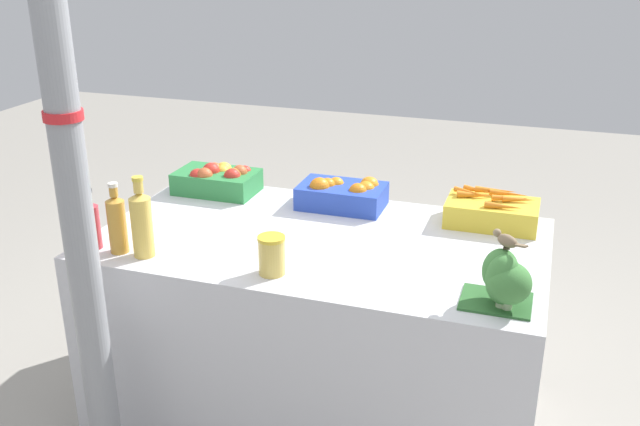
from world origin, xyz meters
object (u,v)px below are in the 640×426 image
object	(u,v)px
broccoli_pile	(504,280)
juice_bottle_ruby	(92,223)
support_pole	(66,137)
carrot_crate	(492,211)
juice_bottle_golden	(142,222)
orange_crate	(343,194)
sparrow_bird	(506,240)
apple_crate	(218,179)
juice_bottle_amber	(117,223)
pickle_jar	(272,255)

from	to	relation	value
broccoli_pile	juice_bottle_ruby	size ratio (longest dim) A/B	0.96
support_pole	carrot_crate	world-z (taller)	support_pole
support_pole	juice_bottle_golden	distance (m)	0.51
orange_crate	sparrow_bird	world-z (taller)	sparrow_bird
apple_crate	juice_bottle_golden	xyz separation A→B (m)	(0.04, -0.69, 0.07)
support_pole	sparrow_bird	distance (m)	1.36
carrot_crate	sparrow_bird	distance (m)	0.66
broccoli_pile	juice_bottle_golden	xyz separation A→B (m)	(-1.25, -0.02, 0.03)
juice_bottle_amber	pickle_jar	xyz separation A→B (m)	(0.59, 0.01, -0.05)
broccoli_pile	sparrow_bird	world-z (taller)	sparrow_bird
juice_bottle_amber	juice_bottle_golden	bearing A→B (deg)	-0.00
support_pole	pickle_jar	bearing A→B (deg)	33.00
carrot_crate	broccoli_pile	bearing A→B (deg)	-81.56
juice_bottle_golden	sparrow_bird	bearing A→B (deg)	2.73
support_pole	orange_crate	xyz separation A→B (m)	(0.56, 1.01, -0.46)
broccoli_pile	juice_bottle_amber	size ratio (longest dim) A/B	0.83
orange_crate	broccoli_pile	world-z (taller)	broccoli_pile
juice_bottle_amber	pickle_jar	size ratio (longest dim) A/B	1.93
pickle_jar	sparrow_bird	distance (m)	0.77
apple_crate	carrot_crate	bearing A→B (deg)	0.09
support_pole	carrot_crate	bearing A→B (deg)	40.87
orange_crate	juice_bottle_golden	size ratio (longest dim) A/B	1.19
apple_crate	orange_crate	size ratio (longest dim) A/B	1.00
juice_bottle_golden	support_pole	bearing A→B (deg)	-93.13
support_pole	pickle_jar	distance (m)	0.76
carrot_crate	sparrow_bird	xyz separation A→B (m)	(0.09, -0.63, 0.15)
carrot_crate	broccoli_pile	distance (m)	0.69
support_pole	broccoli_pile	size ratio (longest dim) A/B	11.67
juice_bottle_golden	carrot_crate	bearing A→B (deg)	31.03
juice_bottle_golden	pickle_jar	distance (m)	0.49
juice_bottle_amber	sparrow_bird	size ratio (longest dim) A/B	2.30
carrot_crate	juice_bottle_ruby	xyz separation A→B (m)	(-1.37, -0.69, 0.04)
juice_bottle_golden	pickle_jar	bearing A→B (deg)	1.20
sparrow_bird	apple_crate	bearing A→B (deg)	10.97
orange_crate	sparrow_bird	bearing A→B (deg)	-41.74
orange_crate	sparrow_bird	distance (m)	0.96
carrot_crate	pickle_jar	size ratio (longest dim) A/B	2.60
carrot_crate	sparrow_bird	world-z (taller)	sparrow_bird
juice_bottle_ruby	pickle_jar	distance (m)	0.70
juice_bottle_amber	pickle_jar	world-z (taller)	juice_bottle_amber
orange_crate	carrot_crate	distance (m)	0.62
orange_crate	juice_bottle_golden	world-z (taller)	juice_bottle_golden
juice_bottle_ruby	sparrow_bird	distance (m)	1.46
pickle_jar	sparrow_bird	bearing A→B (deg)	3.72
juice_bottle_ruby	sparrow_bird	world-z (taller)	sparrow_bird
support_pole	pickle_jar	xyz separation A→B (m)	(0.51, 0.33, -0.45)
sparrow_bird	broccoli_pile	bearing A→B (deg)	138.56
apple_crate	juice_bottle_amber	world-z (taller)	juice_bottle_amber
juice_bottle_ruby	juice_bottle_golden	distance (m)	0.21
broccoli_pile	juice_bottle_amber	world-z (taller)	juice_bottle_amber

